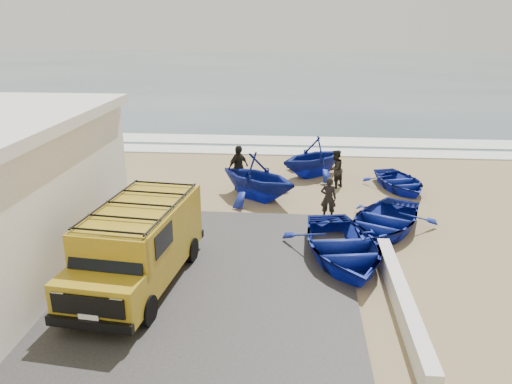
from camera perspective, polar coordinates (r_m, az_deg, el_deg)
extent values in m
plane|color=#947C56|center=(15.39, -4.64, -6.55)|extent=(160.00, 160.00, 0.00)
cube|color=#393734|center=(14.11, -14.11, -9.51)|extent=(12.00, 10.00, 0.05)
cube|color=#385166|center=(70.02, 2.86, 13.71)|extent=(180.00, 88.00, 0.01)
cube|color=white|center=(26.61, -0.53, 4.75)|extent=(180.00, 1.60, 0.06)
cube|color=white|center=(29.03, -0.07, 5.96)|extent=(180.00, 2.20, 0.04)
cube|color=black|center=(14.99, -18.75, 2.42)|extent=(0.08, 0.70, 0.90)
cube|color=silver|center=(12.70, 16.35, -11.87)|extent=(0.35, 6.00, 0.55)
cube|color=#AD8C1A|center=(13.58, -12.77, -4.99)|extent=(2.40, 4.22, 1.71)
cube|color=#AD8C1A|center=(11.79, -17.46, -11.48)|extent=(2.05, 1.14, 0.93)
cube|color=black|center=(11.78, -16.76, -6.87)|extent=(1.83, 0.54, 0.74)
cube|color=black|center=(11.38, -18.67, -12.21)|extent=(1.67, 0.27, 0.47)
cube|color=black|center=(11.58, -18.51, -14.17)|extent=(2.01, 0.36, 0.23)
cube|color=black|center=(13.18, -13.16, -1.36)|extent=(2.26, 3.90, 0.06)
cylinder|color=black|center=(12.75, -20.10, -11.74)|extent=(0.31, 0.74, 0.72)
cylinder|color=black|center=(15.22, -14.04, -5.88)|extent=(0.31, 0.74, 0.72)
cylinder|color=black|center=(11.97, -12.30, -13.09)|extent=(0.31, 0.74, 0.72)
cylinder|color=black|center=(14.58, -7.42, -6.60)|extent=(0.31, 0.74, 0.72)
imported|color=#132496|center=(14.72, 9.83, -6.08)|extent=(3.81, 4.82, 0.90)
imported|color=#132496|center=(16.87, 14.38, -3.17)|extent=(4.44, 4.94, 0.84)
imported|color=#132496|center=(19.25, 0.18, 1.80)|extent=(4.54, 4.42, 1.82)
imported|color=#132496|center=(21.30, 16.11, 1.13)|extent=(3.14, 3.77, 0.67)
imported|color=#132496|center=(22.32, 6.58, 4.05)|extent=(4.43, 4.36, 1.77)
imported|color=black|center=(17.52, 8.28, -0.70)|extent=(0.60, 0.43, 1.53)
imported|color=black|center=(20.85, 9.04, 2.61)|extent=(0.97, 0.98, 1.60)
imported|color=black|center=(20.36, -2.04, 2.80)|extent=(1.03, 1.13, 1.85)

